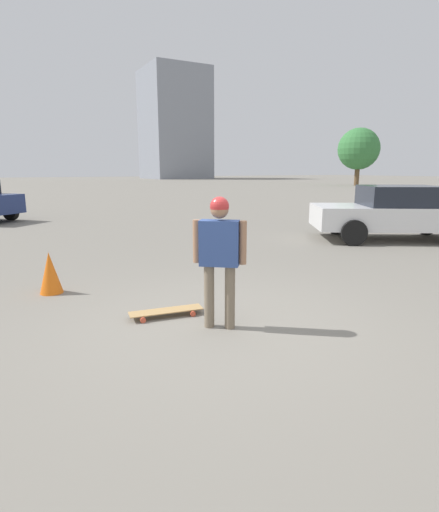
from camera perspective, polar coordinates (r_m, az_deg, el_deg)
The scene contains 7 objects.
ground_plane at distance 4.89m, azimuth 0.00°, elevation -10.13°, with size 220.00×220.00×0.00m, color gray.
person at distance 4.61m, azimuth 0.00°, elevation 1.02°, with size 0.44×0.51×1.57m.
skateboard at distance 5.26m, azimuth -7.63°, elevation -7.82°, with size 0.38×0.97×0.08m.
car_parked_near at distance 11.77m, azimuth 23.83°, elevation 5.75°, with size 3.78×4.57×1.45m.
building_block_distant at distance 90.11m, azimuth -6.44°, elevation 18.10°, with size 13.33×12.15×22.43m.
tree_distant at distance 51.83m, azimuth 19.27°, elevation 14.23°, with size 4.88×4.88×6.74m.
traffic_cone at distance 6.62m, azimuth -23.04°, elevation -2.22°, with size 0.34×0.34×0.64m.
Camera 1 is at (3.98, -2.16, 1.86)m, focal length 28.00 mm.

